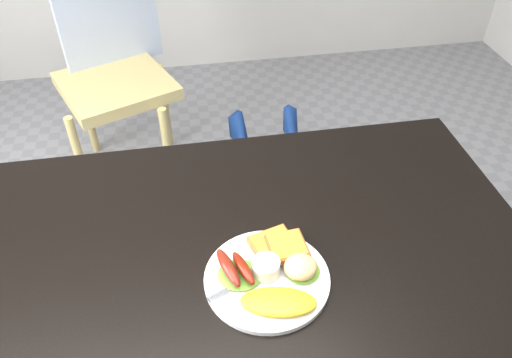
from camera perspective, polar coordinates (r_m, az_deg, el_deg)
The scene contains 14 objects.
dining_table at distance 1.01m, azimuth -1.39°, elevation -9.96°, with size 1.20×0.80×0.04m, color black.
dining_chair at distance 2.18m, azimuth -15.71°, elevation 10.24°, with size 0.42×0.42×0.05m, color tan.
person at distance 1.52m, azimuth 8.85°, elevation 8.37°, with size 0.51×0.34×1.41m, color navy.
plate at distance 0.96m, azimuth 1.26°, elevation -11.31°, with size 0.24×0.24×0.01m, color white.
lettuce_left at distance 0.95m, azimuth -1.91°, elevation -10.90°, with size 0.08×0.08×0.01m, color #4B8316.
lettuce_right at distance 0.96m, azimuth 5.45°, elevation -10.51°, with size 0.06×0.06×0.01m, color #418E1C.
omelette at distance 0.91m, azimuth 2.57°, elevation -13.85°, with size 0.14×0.06×0.02m, color yellow.
sausage_a at distance 0.94m, azimuth -3.18°, elevation -10.07°, with size 0.02×0.10×0.02m, color maroon.
sausage_b at distance 0.94m, azimuth -1.46°, elevation -10.13°, with size 0.02×0.09×0.02m, color maroon.
ramekin at distance 0.94m, azimuth 1.13°, elevation -10.05°, with size 0.05×0.05×0.03m, color white.
toast_a at distance 0.99m, azimuth 2.12°, elevation -7.72°, with size 0.08×0.08×0.01m, color olive.
toast_b at distance 0.97m, azimuth 3.56°, elevation -7.76°, with size 0.07×0.07×0.01m, color #97512E.
potato_salad at distance 0.94m, azimuth 5.12°, elevation -9.98°, with size 0.06×0.06×0.03m, color beige.
fork at distance 0.94m, azimuth -1.17°, elevation -11.60°, with size 0.16×0.01×0.00m, color #ADAFB7.
Camera 1 is at (-0.09, -0.63, 1.51)m, focal length 35.00 mm.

